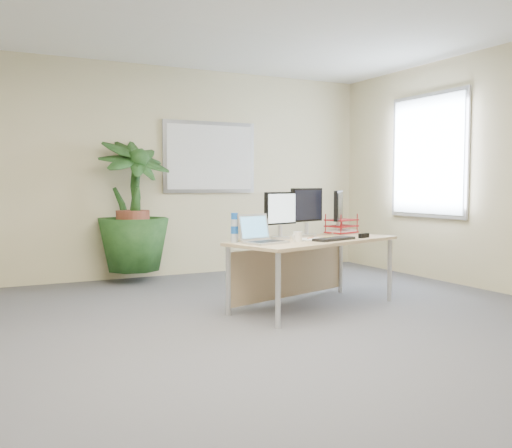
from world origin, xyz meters
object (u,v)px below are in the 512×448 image
desk (307,253)px  floor_plant (133,221)px  monitor_left (281,212)px  monitor_right (307,209)px  laptop (261,236)px

desk → floor_plant: size_ratio=1.25×
monitor_left → monitor_right: 0.39m
floor_plant → monitor_right: size_ratio=3.08×
monitor_left → floor_plant: bearing=114.8°
floor_plant → laptop: floor_plant is taller
monitor_left → laptop: monitor_left is taller
desk → floor_plant: (-1.15, 2.11, 0.22)m
laptop → monitor_right: bearing=28.2°
monitor_right → laptop: (-0.72, -0.39, -0.22)m
monitor_left → laptop: size_ratio=1.05×
desk → floor_plant: bearing=118.7°
desk → monitor_right: size_ratio=3.84×
desk → monitor_left: size_ratio=4.14×
desk → laptop: size_ratio=4.34×
floor_plant → laptop: 2.34m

